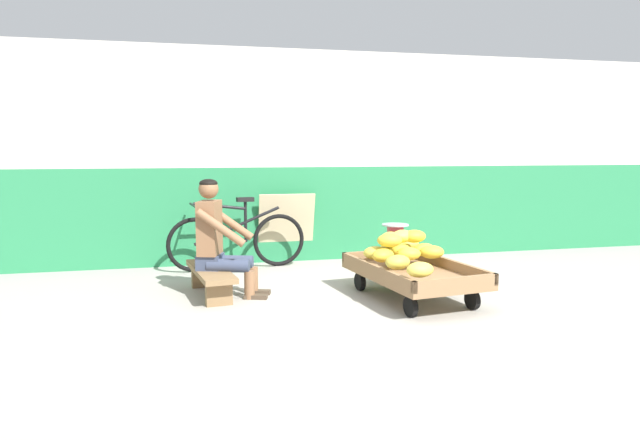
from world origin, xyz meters
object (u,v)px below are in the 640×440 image
banana_cart (413,275)px  vendor_seated (219,238)px  low_bench (211,276)px  bicycle_near_left (237,240)px  shopping_bag (402,276)px  plastic_crate (395,263)px  weighing_scale (395,236)px  sign_board (286,228)px

banana_cart → vendor_seated: size_ratio=1.35×
low_bench → bicycle_near_left: (0.37, 1.22, 0.15)m
shopping_bag → vendor_seated: bearing=176.7°
plastic_crate → bicycle_near_left: (-1.68, 0.82, 0.20)m
vendor_seated → shopping_bag: bearing=-3.3°
plastic_crate → bicycle_near_left: size_ratio=0.22×
vendor_seated → weighing_scale: vendor_seated is taller
vendor_seated → sign_board: (0.93, 1.53, -0.13)m
low_bench → shopping_bag: 1.94m
banana_cart → plastic_crate: (0.19, 0.99, -0.09)m
low_bench → bicycle_near_left: bicycle_near_left is taller
banana_cart → sign_board: (-0.85, 2.10, 0.19)m
vendor_seated → plastic_crate: vendor_seated is taller
banana_cart → weighing_scale: size_ratio=5.14×
low_bench → sign_board: (1.02, 1.51, 0.24)m
weighing_scale → sign_board: size_ratio=0.34×
sign_board → bicycle_near_left: bearing=-155.9°
sign_board → shopping_bag: bearing=-60.9°
banana_cart → sign_board: sign_board is taller
bicycle_near_left → sign_board: (0.64, 0.29, 0.08)m
banana_cart → bicycle_near_left: size_ratio=0.93×
shopping_bag → low_bench: bearing=176.1°
banana_cart → shopping_bag: bearing=81.6°
plastic_crate → sign_board: bearing=133.2°
plastic_crate → bicycle_near_left: bearing=154.1°
weighing_scale → bicycle_near_left: (-1.68, 0.82, -0.10)m
weighing_scale → low_bench: bearing=-169.0°
low_bench → weighing_scale: 2.11m
plastic_crate → low_bench: bearing=-168.9°
vendor_seated → shopping_bag: size_ratio=4.75×
low_bench → plastic_crate: 2.10m
sign_board → plastic_crate: bearing=-46.8°
banana_cart → plastic_crate: size_ratio=4.29×
sign_board → vendor_seated: bearing=-121.3°
low_bench → plastic_crate: bearing=11.1°
banana_cart → low_bench: 1.95m
weighing_scale → shopping_bag: size_ratio=1.25×
low_bench → plastic_crate: (2.06, 0.40, -0.05)m
plastic_crate → sign_board: (-1.04, 1.10, 0.28)m
low_bench → weighing_scale: bearing=11.0°
low_bench → weighing_scale: size_ratio=3.77×
low_bench → weighing_scale: (2.06, 0.40, 0.25)m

